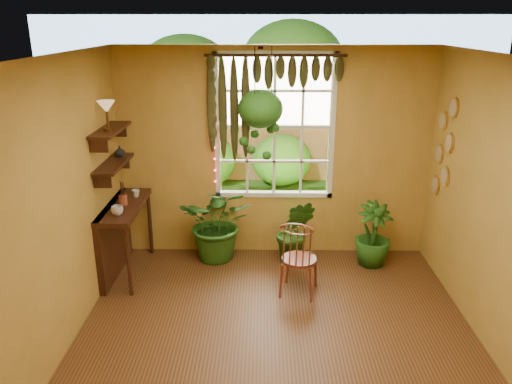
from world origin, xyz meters
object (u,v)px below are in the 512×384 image
at_px(potted_plant_left, 219,222).
at_px(potted_plant_mid, 295,232).
at_px(windsor_chair, 298,269).
at_px(hanging_basket, 260,114).
at_px(counter_ledge, 117,231).

bearing_deg(potted_plant_left, potted_plant_mid, -6.65).
relative_size(windsor_chair, potted_plant_mid, 1.22).
relative_size(potted_plant_mid, hanging_basket, 0.67).
distance_m(potted_plant_left, hanging_basket, 1.52).
height_order(windsor_chair, hanging_basket, hanging_basket).
bearing_deg(windsor_chair, potted_plant_left, 153.06).
distance_m(windsor_chair, potted_plant_mid, 0.78).
height_order(windsor_chair, potted_plant_mid, windsor_chair).
distance_m(potted_plant_mid, hanging_basket, 1.56).
distance_m(counter_ledge, potted_plant_left, 1.26).
height_order(potted_plant_left, hanging_basket, hanging_basket).
relative_size(windsor_chair, hanging_basket, 0.81).
height_order(counter_ledge, potted_plant_left, potted_plant_left).
bearing_deg(hanging_basket, potted_plant_mid, -6.01).
xyz_separation_m(potted_plant_left, potted_plant_mid, (0.98, -0.11, -0.07)).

